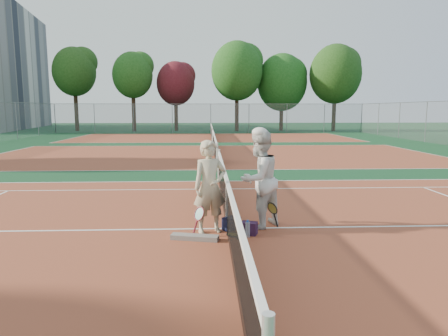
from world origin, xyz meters
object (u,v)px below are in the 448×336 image
object	(u,v)px
sports_bag_navy	(231,223)
player_a	(210,187)
sports_bag_purple	(249,228)
net_main	(227,205)
racket_red	(199,222)
racket_spare	(233,235)
water_bottle	(248,230)
player_b	(259,179)
racket_black_held	(272,216)

from	to	relation	value
sports_bag_navy	player_a	bearing A→B (deg)	-161.65
sports_bag_purple	sports_bag_navy	bearing A→B (deg)	134.83
net_main	racket_red	size ratio (longest dim) A/B	19.61
net_main	racket_spare	world-z (taller)	net_main
player_a	racket_spare	bearing A→B (deg)	-45.51
racket_red	water_bottle	bearing A→B (deg)	-56.00
racket_spare	sports_bag_purple	bearing A→B (deg)	-102.02
racket_red	sports_bag_navy	xyz separation A→B (m)	(0.65, 0.35, -0.15)
racket_spare	sports_bag_navy	bearing A→B (deg)	-18.92
player_b	sports_bag_purple	xyz separation A→B (m)	(-0.25, -0.51, -0.88)
player_b	racket_red	world-z (taller)	player_b
net_main	sports_bag_purple	world-z (taller)	net_main
player_a	racket_red	size ratio (longest dim) A/B	3.30
sports_bag_navy	racket_red	bearing A→B (deg)	-151.60
player_a	racket_black_held	distance (m)	1.44
racket_red	racket_spare	distance (m)	0.70
player_a	racket_red	bearing A→B (deg)	-153.95
net_main	sports_bag_navy	world-z (taller)	net_main
player_b	racket_black_held	size ratio (longest dim) A/B	3.60
player_a	racket_red	xyz separation A→B (m)	(-0.21, -0.21, -0.64)
racket_red	sports_bag_navy	distance (m)	0.75
player_a	net_main	bearing A→B (deg)	13.96
net_main	water_bottle	world-z (taller)	net_main
player_a	sports_bag_navy	size ratio (longest dim) A/B	5.53
player_a	racket_spare	xyz separation A→B (m)	(0.44, -0.23, -0.91)
racket_black_held	water_bottle	xyz separation A→B (m)	(-0.56, -0.51, -0.13)
racket_spare	sports_bag_navy	xyz separation A→B (m)	(-0.00, 0.37, 0.12)
racket_black_held	sports_bag_purple	xyz separation A→B (m)	(-0.51, -0.34, -0.15)
racket_red	racket_spare	xyz separation A→B (m)	(0.65, -0.02, -0.26)
sports_bag_purple	racket_spare	bearing A→B (deg)	-172.92
net_main	racket_black_held	bearing A→B (deg)	-3.77
racket_red	water_bottle	xyz separation A→B (m)	(0.93, -0.15, -0.13)
racket_red	racket_black_held	distance (m)	1.53
player_a	sports_bag_purple	distance (m)	1.12
racket_black_held	racket_spare	bearing A→B (deg)	-19.33
racket_red	racket_spare	world-z (taller)	racket_red
racket_red	racket_black_held	bearing A→B (deg)	-33.25
racket_black_held	player_b	bearing A→B (deg)	-77.48
player_b	racket_red	distance (m)	1.53
player_a	sports_bag_navy	world-z (taller)	player_a
sports_bag_navy	water_bottle	world-z (taller)	water_bottle
racket_black_held	sports_bag_navy	world-z (taller)	racket_black_held
sports_bag_purple	racket_red	bearing A→B (deg)	-178.84
net_main	racket_black_held	size ratio (longest dim) A/B	19.61
net_main	racket_black_held	xyz separation A→B (m)	(0.92, -0.06, -0.23)
net_main	racket_black_held	world-z (taller)	net_main
player_a	sports_bag_purple	bearing A→B (deg)	-31.73
net_main	sports_bag_purple	distance (m)	0.69
player_a	racket_black_held	bearing A→B (deg)	-10.97
player_b	racket_black_held	bearing A→B (deg)	105.16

